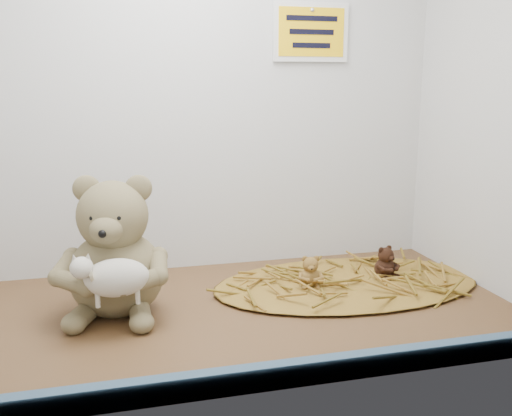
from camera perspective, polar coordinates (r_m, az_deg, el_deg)
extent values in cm
cube|color=#493319|center=(111.67, -4.66, -10.52)|extent=(120.00, 60.00, 0.40)
cube|color=silver|center=(132.60, -7.29, 12.99)|extent=(120.00, 0.40, 90.00)
cube|color=silver|center=(127.38, 23.26, 12.14)|extent=(0.40, 60.00, 90.00)
cube|color=#3E5F77|center=(85.44, -1.21, -16.74)|extent=(119.28, 2.20, 3.60)
ellipsoid|color=brown|center=(127.62, 9.18, -7.38)|extent=(60.01, 34.84, 1.16)
cube|color=#E5AE0B|center=(139.55, 5.51, 17.10)|extent=(16.00, 1.20, 11.00)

